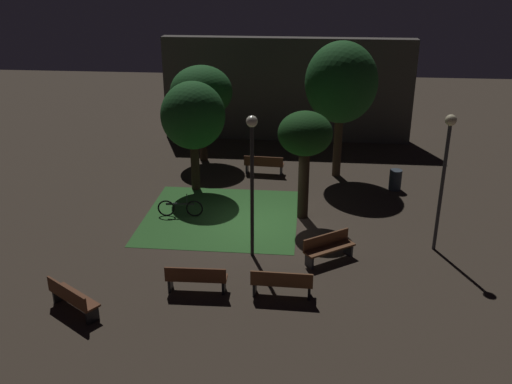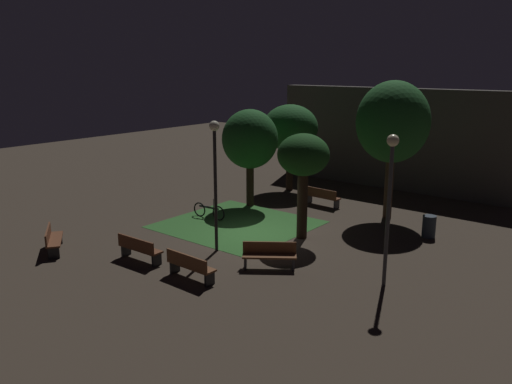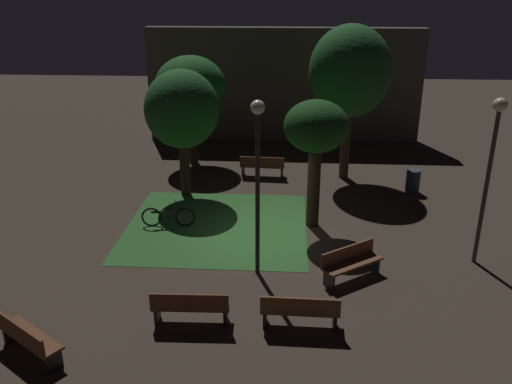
% 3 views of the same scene
% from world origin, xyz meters
% --- Properties ---
extents(ground_plane, '(60.00, 60.00, 0.00)m').
position_xyz_m(ground_plane, '(0.00, 0.00, 0.00)').
color(ground_plane, '#3D3328').
extents(grass_lawn, '(5.82, 5.64, 0.01)m').
position_xyz_m(grass_lawn, '(-1.37, 0.53, 0.01)').
color(grass_lawn, '#2D6028').
rests_on(grass_lawn, ground).
extents(bench_back_row, '(1.81, 0.53, 0.88)m').
position_xyz_m(bench_back_row, '(-1.26, -4.80, 0.48)').
color(bench_back_row, brown).
rests_on(bench_back_row, ground).
extents(bench_by_lamp, '(1.81, 0.51, 0.88)m').
position_xyz_m(bench_by_lamp, '(1.26, -4.80, 0.48)').
color(bench_by_lamp, brown).
rests_on(bench_by_lamp, ground).
extents(bench_path_side, '(1.83, 0.59, 0.88)m').
position_xyz_m(bench_path_side, '(-0.14, 5.37, 0.48)').
color(bench_path_side, brown).
rests_on(bench_path_side, ground).
extents(bench_front_right, '(1.76, 1.41, 0.88)m').
position_xyz_m(bench_front_right, '(-4.48, -6.17, 0.48)').
color(bench_front_right, brown).
rests_on(bench_front_right, ground).
extents(bench_near_trees, '(1.73, 1.45, 0.88)m').
position_xyz_m(bench_near_trees, '(2.64, -2.46, 0.48)').
color(bench_near_trees, brown).
rests_on(bench_near_trees, ground).
extents(tree_tall_center, '(2.66, 2.66, 4.65)m').
position_xyz_m(tree_tall_center, '(-2.89, 3.25, 3.21)').
color(tree_tall_center, '#2D2116').
rests_on(tree_tall_center, ground).
extents(tree_back_left, '(3.14, 3.14, 6.03)m').
position_xyz_m(tree_back_left, '(3.17, 5.52, 4.24)').
color(tree_back_left, '#423021').
rests_on(tree_back_left, ground).
extents(tree_back_right, '(2.00, 2.00, 4.13)m').
position_xyz_m(tree_back_right, '(1.74, 0.82, 3.19)').
color(tree_back_right, '#2D2116').
rests_on(tree_back_right, ground).
extents(tree_right_canopy, '(2.95, 2.95, 4.63)m').
position_xyz_m(tree_right_canopy, '(-3.27, 7.08, 3.36)').
color(tree_right_canopy, '#2D2116').
rests_on(tree_right_canopy, ground).
extents(lamp_post_path_center, '(0.36, 0.36, 4.77)m').
position_xyz_m(lamp_post_path_center, '(0.14, -2.37, 3.22)').
color(lamp_post_path_center, black).
rests_on(lamp_post_path_center, ground).
extents(lamp_post_near_wall, '(0.36, 0.36, 4.70)m').
position_xyz_m(lamp_post_near_wall, '(6.25, -1.35, 3.18)').
color(lamp_post_near_wall, '#333338').
rests_on(lamp_post_near_wall, ground).
extents(trash_bin, '(0.52, 0.52, 0.88)m').
position_xyz_m(trash_bin, '(5.62, 4.03, 0.44)').
color(trash_bin, '#2D3842').
rests_on(trash_bin, ground).
extents(bicycle, '(1.75, 0.19, 0.93)m').
position_xyz_m(bicycle, '(-2.93, 0.41, 0.34)').
color(bicycle, black).
rests_on(bicycle, ground).
extents(building_wall_backdrop, '(13.29, 0.80, 5.46)m').
position_xyz_m(building_wall_backdrop, '(0.59, 11.07, 2.73)').
color(building_wall_backdrop, '#4C4742').
rests_on(building_wall_backdrop, ground).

